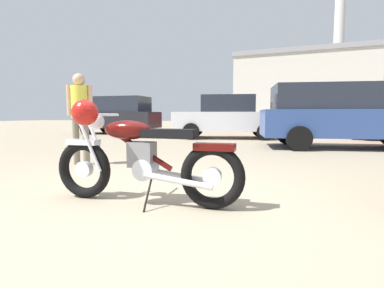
{
  "coord_description": "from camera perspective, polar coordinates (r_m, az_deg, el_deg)",
  "views": [
    {
      "loc": [
        1.26,
        -2.84,
        0.91
      ],
      "look_at": [
        0.04,
        1.03,
        0.51
      ],
      "focal_mm": 27.49,
      "sensor_mm": 36.0,
      "label": 1
    }
  ],
  "objects": [
    {
      "name": "ground_plane",
      "position": [
        3.23,
        -6.29,
        -10.81
      ],
      "size": [
        80.0,
        80.0,
        0.0
      ],
      "primitive_type": "plane",
      "color": "gray"
    },
    {
      "name": "vintage_motorcycle",
      "position": [
        3.06,
        -10.45,
        -2.37
      ],
      "size": [
        2.08,
        0.74,
        1.07
      ],
      "rotation": [
        0.0,
        0.0,
        3.17
      ],
      "color": "black",
      "rests_on": "ground_plane"
    },
    {
      "name": "bystander",
      "position": [
        5.75,
        -20.91,
        6.33
      ],
      "size": [
        0.43,
        0.3,
        1.66
      ],
      "rotation": [
        0.0,
        0.0,
        1.94
      ],
      "color": "#706656",
      "rests_on": "ground_plane"
    },
    {
      "name": "dark_sedan_left",
      "position": [
        11.65,
        6.92,
        5.23
      ],
      "size": [
        4.45,
        2.52,
        1.67
      ],
      "rotation": [
        0.0,
        0.0,
        3.33
      ],
      "color": "black",
      "rests_on": "ground_plane"
    },
    {
      "name": "white_estate_far",
      "position": [
        14.65,
        -13.92,
        5.5
      ],
      "size": [
        3.94,
        1.91,
        1.78
      ],
      "rotation": [
        0.0,
        0.0,
        3.17
      ],
      "color": "black",
      "rests_on": "ground_plane"
    },
    {
      "name": "blue_hatchback_right",
      "position": [
        18.07,
        6.13,
        5.37
      ],
      "size": [
        4.39,
        2.33,
        1.67
      ],
      "rotation": [
        0.0,
        0.0,
        3.01
      ],
      "color": "black",
      "rests_on": "ground_plane"
    },
    {
      "name": "pale_sedan_back",
      "position": [
        9.12,
        27.7,
        5.17
      ],
      "size": [
        4.92,
        2.51,
        1.74
      ],
      "rotation": [
        0.0,
        0.0,
        0.16
      ],
      "color": "black",
      "rests_on": "ground_plane"
    },
    {
      "name": "industrial_building",
      "position": [
        37.11,
        20.79,
        9.97
      ],
      "size": [
        15.18,
        11.74,
        15.88
      ],
      "rotation": [
        0.0,
        0.0,
        -0.08
      ],
      "color": "beige",
      "rests_on": "ground_plane"
    }
  ]
}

